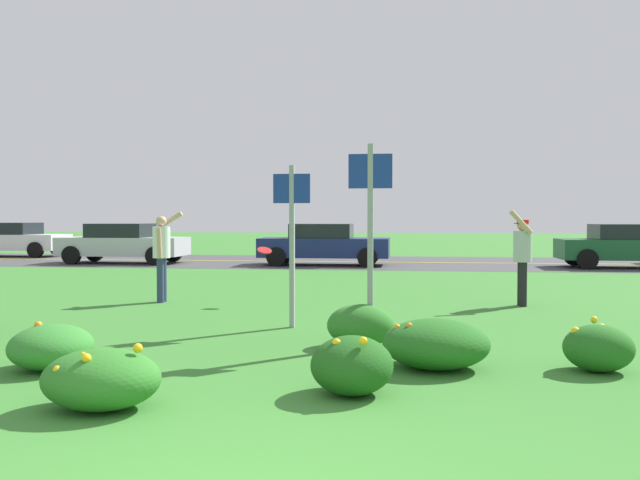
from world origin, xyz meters
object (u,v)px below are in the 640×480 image
car_silver_center_left (123,243)px  person_thrower_white_shirt (162,250)px  car_navy_center_right (324,244)px  sign_post_near_path (292,229)px  car_white_leftmost (13,239)px  person_catcher_red_cap_gray_shirt (522,253)px  sign_post_by_roadside (370,224)px  car_dark_green_rightmost (629,246)px  frisbee_red (265,251)px

car_silver_center_left → person_thrower_white_shirt: bearing=-62.5°
car_navy_center_right → sign_post_near_path: bearing=-84.8°
car_white_leftmost → car_silver_center_left: size_ratio=1.00×
person_thrower_white_shirt → car_navy_center_right: size_ratio=0.40×
sign_post_near_path → person_catcher_red_cap_gray_shirt: size_ratio=1.35×
sign_post_by_roadside → car_dark_green_rightmost: 16.59m
person_thrower_white_shirt → person_catcher_red_cap_gray_shirt: 6.94m
person_thrower_white_shirt → car_navy_center_right: 10.84m
sign_post_by_roadside → person_catcher_red_cap_gray_shirt: (2.60, 4.36, -0.58)m
sign_post_near_path → person_thrower_white_shirt: size_ratio=1.37×
sign_post_by_roadside → person_catcher_red_cap_gray_shirt: 5.11m
person_thrower_white_shirt → person_catcher_red_cap_gray_shirt: bearing=2.9°
car_silver_center_left → car_navy_center_right: size_ratio=1.00×
person_catcher_red_cap_gray_shirt → car_white_leftmost: person_catcher_red_cap_gray_shirt is taller
sign_post_by_roadside → car_silver_center_left: sign_post_by_roadside is taller
person_catcher_red_cap_gray_shirt → sign_post_near_path: bearing=-142.0°
car_dark_green_rightmost → car_white_leftmost: bearing=171.7°
sign_post_near_path → car_silver_center_left: 15.91m
sign_post_near_path → sign_post_by_roadside: size_ratio=0.94×
car_white_leftmost → car_dark_green_rightmost: (24.11, -3.52, 0.00)m
sign_post_near_path → person_thrower_white_shirt: 4.10m
frisbee_red → car_silver_center_left: (-7.63, 10.74, -0.29)m
car_navy_center_right → car_dark_green_rightmost: size_ratio=1.00×
car_silver_center_left → car_navy_center_right: bearing=0.0°
person_catcher_red_cap_gray_shirt → car_silver_center_left: (-12.48, 10.32, -0.26)m
person_thrower_white_shirt → car_silver_center_left: (-5.55, 10.67, -0.28)m
person_thrower_white_shirt → car_dark_green_rightmost: bearing=41.6°
sign_post_by_roadside → car_dark_green_rightmost: bearing=62.4°
person_thrower_white_shirt → car_silver_center_left: size_ratio=0.40×
sign_post_near_path → person_catcher_red_cap_gray_shirt: bearing=38.0°
sign_post_near_path → frisbee_red: bearing=110.9°
sign_post_by_roadside → car_navy_center_right: size_ratio=0.58×
person_catcher_red_cap_gray_shirt → car_navy_center_right: (-5.08, 10.32, -0.26)m
car_dark_green_rightmost → frisbee_red: bearing=-132.7°
sign_post_by_roadside → car_silver_center_left: 17.72m
person_thrower_white_shirt → frisbee_red: (2.08, -0.07, 0.01)m
car_silver_center_left → sign_post_near_path: bearing=-57.1°
sign_post_by_roadside → frisbee_red: 4.57m
person_thrower_white_shirt → frisbee_red: 2.08m
car_silver_center_left → car_white_leftmost: bearing=151.7°
person_catcher_red_cap_gray_shirt → sign_post_by_roadside: bearing=-120.8°
sign_post_near_path → person_thrower_white_shirt: bearing=139.0°
sign_post_by_roadside → car_silver_center_left: (-9.88, 14.68, -0.84)m
person_catcher_red_cap_gray_shirt → car_navy_center_right: bearing=116.2°
frisbee_red → car_dark_green_rightmost: size_ratio=0.07×
car_white_leftmost → car_navy_center_right: size_ratio=1.00×
sign_post_near_path → car_dark_green_rightmost: (8.93, 13.34, -0.75)m
person_thrower_white_shirt → frisbee_red: size_ratio=6.03×
sign_post_near_path → car_navy_center_right: size_ratio=0.54×
car_white_leftmost → car_dark_green_rightmost: size_ratio=1.00×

